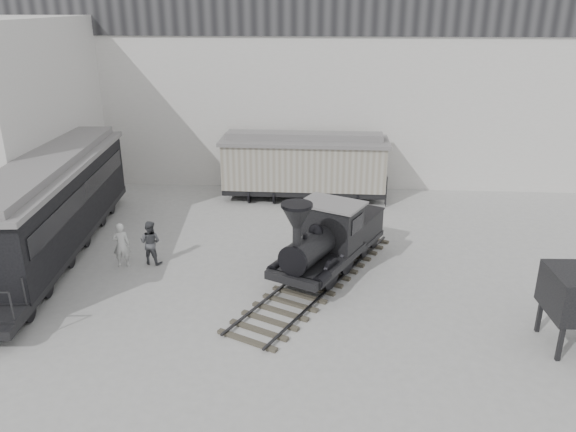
# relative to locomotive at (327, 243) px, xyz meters

# --- Properties ---
(ground) EXTENTS (90.00, 90.00, 0.00)m
(ground) POSITION_rel_locomotive_xyz_m (-1.17, -3.35, -1.26)
(ground) COLOR #9E9E9B
(north_wall) EXTENTS (34.00, 2.51, 11.00)m
(north_wall) POSITION_rel_locomotive_xyz_m (-1.17, 11.63, 4.29)
(north_wall) COLOR silver
(north_wall) RESTS_ON ground
(west_pavilion) EXTENTS (7.00, 12.11, 9.00)m
(west_pavilion) POSITION_rel_locomotive_xyz_m (-15.67, 6.61, 3.23)
(west_pavilion) COLOR silver
(west_pavilion) RESTS_ON ground
(locomotive) EXTENTS (6.20, 9.60, 3.42)m
(locomotive) POSITION_rel_locomotive_xyz_m (0.00, 0.00, 0.00)
(locomotive) COLOR #3C372F
(locomotive) RESTS_ON ground
(boxcar) EXTENTS (8.52, 2.74, 3.48)m
(boxcar) POSITION_rel_locomotive_xyz_m (-1.20, 8.63, 0.56)
(boxcar) COLOR black
(boxcar) RESTS_ON ground
(passenger_coach) EXTENTS (4.08, 13.80, 3.64)m
(passenger_coach) POSITION_rel_locomotive_xyz_m (-11.07, 1.24, 0.75)
(passenger_coach) COLOR black
(passenger_coach) RESTS_ON ground
(visitor_a) EXTENTS (0.73, 0.56, 1.79)m
(visitor_a) POSITION_rel_locomotive_xyz_m (-7.88, 0.10, -0.37)
(visitor_a) COLOR silver
(visitor_a) RESTS_ON ground
(visitor_b) EXTENTS (0.98, 0.83, 1.76)m
(visitor_b) POSITION_rel_locomotive_xyz_m (-6.85, 0.43, -0.38)
(visitor_b) COLOR #494B4F
(visitor_b) RESTS_ON ground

